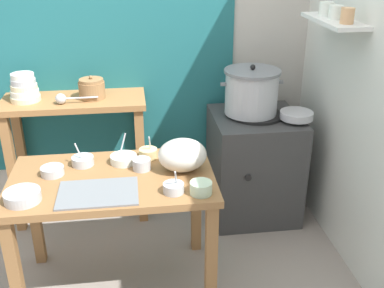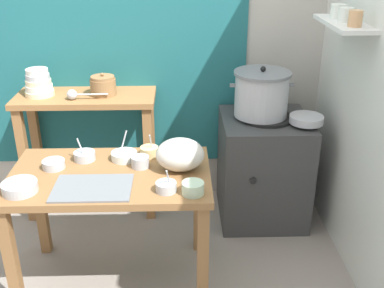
# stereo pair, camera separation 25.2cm
# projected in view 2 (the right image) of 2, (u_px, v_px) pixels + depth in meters

# --- Properties ---
(ground_plane) EXTENTS (9.00, 9.00, 0.00)m
(ground_plane) POSITION_uv_depth(u_px,v_px,m) (130.00, 279.00, 2.82)
(ground_plane) COLOR gray
(wall_back) EXTENTS (4.40, 0.12, 2.60)m
(wall_back) POSITION_uv_depth(u_px,v_px,m) (146.00, 28.00, 3.28)
(wall_back) COLOR #B2ADA3
(wall_back) RESTS_ON ground
(wall_right) EXTENTS (0.30, 3.20, 2.60)m
(wall_right) POSITION_uv_depth(u_px,v_px,m) (379.00, 58.00, 2.50)
(wall_right) COLOR silver
(wall_right) RESTS_ON ground
(prep_table) EXTENTS (1.10, 0.66, 0.72)m
(prep_table) POSITION_uv_depth(u_px,v_px,m) (111.00, 191.00, 2.58)
(prep_table) COLOR olive
(prep_table) RESTS_ON ground
(back_shelf_table) EXTENTS (0.96, 0.40, 0.90)m
(back_shelf_table) POSITION_uv_depth(u_px,v_px,m) (88.00, 125.00, 3.28)
(back_shelf_table) COLOR #9E6B3D
(back_shelf_table) RESTS_ON ground
(stove_block) EXTENTS (0.60, 0.61, 0.78)m
(stove_block) POSITION_uv_depth(u_px,v_px,m) (263.00, 168.00, 3.32)
(stove_block) COLOR #383838
(stove_block) RESTS_ON ground
(steamer_pot) EXTENTS (0.43, 0.38, 0.34)m
(steamer_pot) POSITION_uv_depth(u_px,v_px,m) (261.00, 94.00, 3.11)
(steamer_pot) COLOR #B7BABF
(steamer_pot) RESTS_ON stove_block
(clay_pot) EXTENTS (0.17, 0.17, 0.16)m
(clay_pot) POSITION_uv_depth(u_px,v_px,m) (103.00, 86.00, 3.17)
(clay_pot) COLOR olive
(clay_pot) RESTS_ON back_shelf_table
(bowl_stack_enamel) EXTENTS (0.19, 0.19, 0.19)m
(bowl_stack_enamel) POSITION_uv_depth(u_px,v_px,m) (39.00, 84.00, 3.15)
(bowl_stack_enamel) COLOR beige
(bowl_stack_enamel) RESTS_ON back_shelf_table
(ladle) EXTENTS (0.27, 0.07, 0.07)m
(ladle) POSITION_uv_depth(u_px,v_px,m) (74.00, 95.00, 3.09)
(ladle) COLOR #B7BABF
(ladle) RESTS_ON back_shelf_table
(serving_tray) EXTENTS (0.40, 0.28, 0.01)m
(serving_tray) POSITION_uv_depth(u_px,v_px,m) (93.00, 188.00, 2.38)
(serving_tray) COLOR slate
(serving_tray) RESTS_ON prep_table
(plastic_bag) EXTENTS (0.27, 0.22, 0.18)m
(plastic_bag) POSITION_uv_depth(u_px,v_px,m) (180.00, 154.00, 2.54)
(plastic_bag) COLOR silver
(plastic_bag) RESTS_ON prep_table
(wide_pan) EXTENTS (0.22, 0.22, 0.05)m
(wide_pan) POSITION_uv_depth(u_px,v_px,m) (306.00, 119.00, 3.04)
(wide_pan) COLOR #B7BABF
(wide_pan) RESTS_ON stove_block
(prep_bowl_0) EXTENTS (0.10, 0.10, 0.06)m
(prep_bowl_0) POSITION_uv_depth(u_px,v_px,m) (140.00, 161.00, 2.59)
(prep_bowl_0) COLOR #B7BABF
(prep_bowl_0) RESTS_ON prep_table
(prep_bowl_1) EXTENTS (0.12, 0.12, 0.13)m
(prep_bowl_1) POSITION_uv_depth(u_px,v_px,m) (85.00, 155.00, 2.67)
(prep_bowl_1) COLOR #B7BABF
(prep_bowl_1) RESTS_ON prep_table
(prep_bowl_2) EXTENTS (0.11, 0.11, 0.14)m
(prep_bowl_2) POSITION_uv_depth(u_px,v_px,m) (166.00, 186.00, 2.34)
(prep_bowl_2) COLOR #B7BABF
(prep_bowl_2) RESTS_ON prep_table
(prep_bowl_3) EXTENTS (0.12, 0.12, 0.05)m
(prep_bowl_3) POSITION_uv_depth(u_px,v_px,m) (54.00, 164.00, 2.58)
(prep_bowl_3) COLOR #B7BABF
(prep_bowl_3) RESTS_ON prep_table
(prep_bowl_4) EXTENTS (0.18, 0.18, 0.05)m
(prep_bowl_4) POSITION_uv_depth(u_px,v_px,m) (20.00, 187.00, 2.34)
(prep_bowl_4) COLOR #B7BABF
(prep_bowl_4) RESTS_ON prep_table
(prep_bowl_5) EXTENTS (0.11, 0.11, 0.15)m
(prep_bowl_5) POSITION_uv_depth(u_px,v_px,m) (149.00, 151.00, 2.72)
(prep_bowl_5) COLOR #E5C684
(prep_bowl_5) RESTS_ON prep_table
(prep_bowl_6) EXTENTS (0.15, 0.15, 0.17)m
(prep_bowl_6) POSITION_uv_depth(u_px,v_px,m) (124.00, 155.00, 2.68)
(prep_bowl_6) COLOR silver
(prep_bowl_6) RESTS_ON prep_table
(prep_bowl_7) EXTENTS (0.11, 0.11, 0.06)m
(prep_bowl_7) POSITION_uv_depth(u_px,v_px,m) (193.00, 188.00, 2.32)
(prep_bowl_7) COLOR #B7D1AD
(prep_bowl_7) RESTS_ON prep_table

